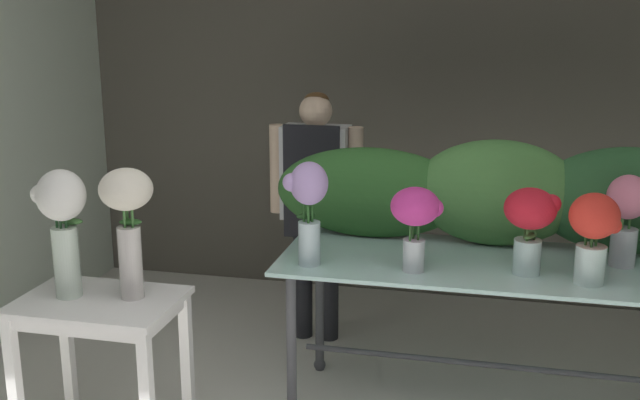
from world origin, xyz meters
name	(u,v)px	position (x,y,z in m)	size (l,w,h in m)	color
wall_back	(422,98)	(0.00, 3.60, 1.45)	(5.07, 0.12, 2.89)	#5B564C
display_table_glass	(486,287)	(0.51, 1.86, 0.71)	(2.05, 0.82, 0.84)	#A5D0C9
side_table_white	(100,323)	(-1.20, 1.13, 0.66)	(0.72, 0.51, 0.77)	white
florist	(316,192)	(-0.54, 2.60, 0.96)	(0.58, 0.24, 1.57)	#232328
foliage_backdrop	(502,196)	(0.57, 2.14, 1.11)	(2.29, 0.31, 0.56)	#2D6028
vase_lilac_peonies	(308,203)	(-0.34, 1.62, 1.15)	(0.22, 0.18, 0.51)	silver
vase_rosy_hydrangea	(627,214)	(1.14, 1.94, 1.10)	(0.20, 0.20, 0.45)	silver
vase_magenta_lilies	(415,216)	(0.17, 1.64, 1.11)	(0.25, 0.23, 0.41)	silver
vase_crimson_tulips	(530,220)	(0.69, 1.72, 1.10)	(0.26, 0.24, 0.41)	silver
vase_scarlet_dahlias	(593,231)	(0.96, 1.65, 1.08)	(0.23, 0.22, 0.42)	silver
vase_white_roses_tall	(63,220)	(-1.35, 1.13, 1.13)	(0.24, 0.22, 0.59)	silver
vase_cream_lisianthus_tall	(127,214)	(-1.06, 1.18, 1.16)	(0.24, 0.24, 0.60)	silver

